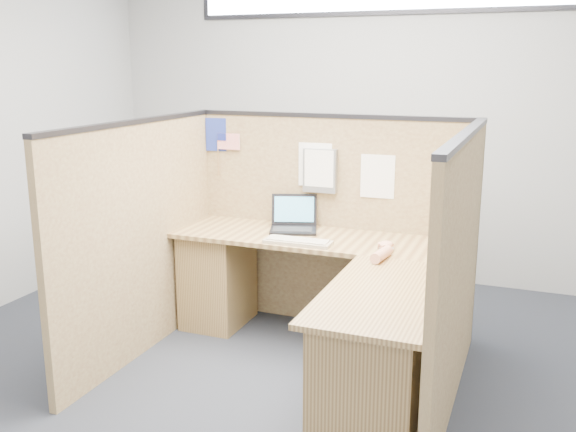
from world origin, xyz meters
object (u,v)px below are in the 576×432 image
at_px(laptop, 297,221).
at_px(mouse, 386,248).
at_px(l_desk, 322,308).
at_px(keyboard, 298,242).

relative_size(laptop, mouse, 4.11).
relative_size(l_desk, laptop, 4.88).
bearing_deg(mouse, laptop, 157.09).
height_order(laptop, keyboard, laptop).
distance_m(keyboard, mouse, 0.57).
relative_size(keyboard, mouse, 4.58).
xyz_separation_m(l_desk, keyboard, (-0.24, 0.19, 0.35)).
bearing_deg(l_desk, mouse, 34.56).
height_order(keyboard, mouse, mouse).
distance_m(l_desk, laptop, 0.76).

